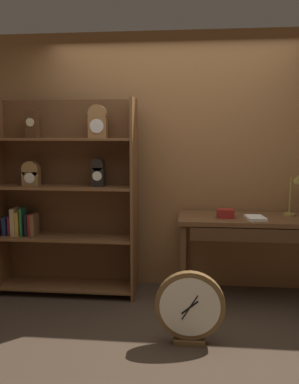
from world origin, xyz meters
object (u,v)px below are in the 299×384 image
(open_repair_manual, at_px, (255,218))
(workbench, at_px, (257,228))
(toolbox_small, at_px, (225,213))
(desk_lamp, at_px, (296,188))
(round_clock_large, at_px, (190,307))
(bookshelf, at_px, (64,198))

(open_repair_manual, bearing_deg, workbench, 61.84)
(workbench, distance_m, toolbox_small, 0.33)
(desk_lamp, distance_m, open_repair_manual, 0.50)
(round_clock_large, bearing_deg, workbench, 54.77)
(workbench, bearing_deg, open_repair_manual, -110.24)
(open_repair_manual, bearing_deg, round_clock_large, -134.38)
(bookshelf, bearing_deg, desk_lamp, 1.44)
(bookshelf, relative_size, open_repair_manual, 8.74)
(bookshelf, distance_m, open_repair_manual, 1.85)
(bookshelf, bearing_deg, toolbox_small, -2.95)
(desk_lamp, relative_size, toolbox_small, 2.75)
(bookshelf, relative_size, workbench, 1.31)
(round_clock_large, bearing_deg, bookshelf, 143.75)
(workbench, relative_size, open_repair_manual, 6.68)
(toolbox_small, xyz_separation_m, open_repair_manual, (0.27, -0.03, -0.03))
(bookshelf, height_order, workbench, bookshelf)
(toolbox_small, xyz_separation_m, round_clock_large, (-0.32, -0.84, -0.56))
(open_repair_manual, bearing_deg, toolbox_small, 164.78)
(workbench, bearing_deg, toolbox_small, -171.79)
(bookshelf, height_order, toolbox_small, bookshelf)
(workbench, bearing_deg, bookshelf, 178.84)
(toolbox_small, relative_size, round_clock_large, 0.28)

